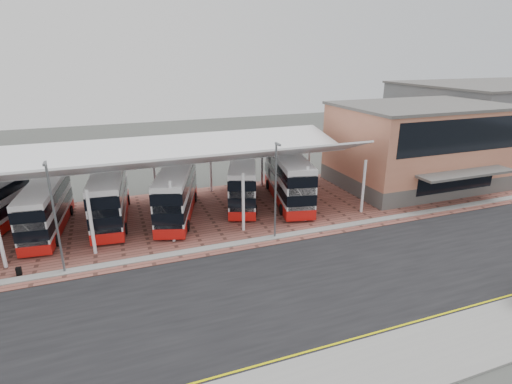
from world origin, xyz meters
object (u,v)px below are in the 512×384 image
(bus_1, at_px, (46,208))
(bus_4, at_px, (243,181))
(bus_5, at_px, (288,178))
(terminal, at_px, (419,145))
(bus_2, at_px, (110,196))
(bus_3, at_px, (177,193))

(bus_1, bearing_deg, bus_4, 8.38)
(bus_4, bearing_deg, bus_5, 5.38)
(terminal, xyz_separation_m, bus_1, (-38.67, 0.30, -2.49))
(bus_1, relative_size, bus_5, 0.86)
(terminal, distance_m, bus_1, 38.75)
(bus_4, xyz_separation_m, bus_5, (4.42, -1.14, 0.21))
(bus_4, relative_size, bus_5, 0.91)
(bus_2, distance_m, bus_3, 5.94)
(terminal, height_order, bus_1, terminal)
(bus_1, xyz_separation_m, bus_5, (22.29, -0.35, 0.33))
(bus_1, xyz_separation_m, bus_3, (10.95, -0.48, 0.18))
(bus_4, bearing_deg, bus_2, -159.57)
(bus_1, relative_size, bus_2, 0.92)
(bus_1, distance_m, bus_3, 10.97)
(bus_5, bearing_deg, bus_3, -166.99)
(bus_1, bearing_deg, terminal, 5.39)
(terminal, height_order, bus_5, terminal)
(terminal, bearing_deg, bus_4, 176.99)
(bus_2, xyz_separation_m, bus_3, (5.83, -1.16, -0.02))
(bus_3, distance_m, bus_5, 11.34)
(terminal, relative_size, bus_2, 1.60)
(bus_1, bearing_deg, bus_2, 13.34)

